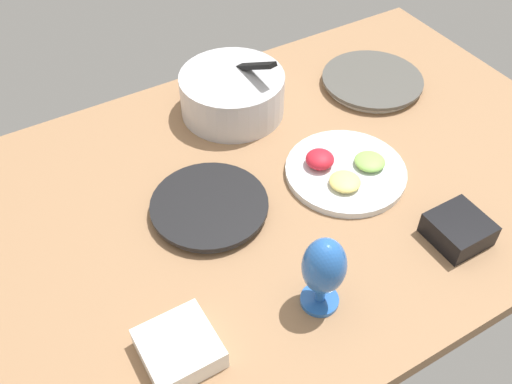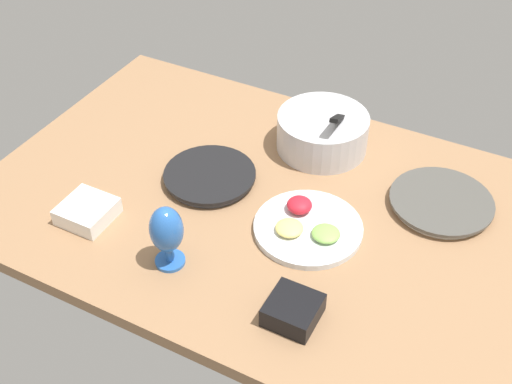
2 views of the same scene
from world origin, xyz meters
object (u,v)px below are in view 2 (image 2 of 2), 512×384
hurricane_glass_blue (167,232)px  square_bowl_white (87,211)px  fruit_platter (307,226)px  square_bowl_black (293,309)px  dinner_plate_left (210,176)px  mixing_bowl (323,131)px  dinner_plate_right (441,203)px

hurricane_glass_blue → square_bowl_white: hurricane_glass_blue is taller
fruit_platter → square_bowl_black: size_ratio=2.49×
dinner_plate_left → mixing_bowl: bearing=52.9°
dinner_plate_left → hurricane_glass_blue: (7.64, -32.61, 9.34)cm
square_bowl_black → fruit_platter: bearing=107.8°
square_bowl_white → fruit_platter: bearing=23.1°
hurricane_glass_blue → square_bowl_black: (35.05, -1.57, -7.73)cm
square_bowl_white → mixing_bowl: bearing=53.5°
hurricane_glass_blue → square_bowl_black: size_ratio=1.54×
mixing_bowl → hurricane_glass_blue: bearing=-103.4°
mixing_bowl → fruit_platter: 37.58cm
dinner_plate_right → hurricane_glass_blue: 76.65cm
dinner_plate_left → square_bowl_white: bearing=-125.9°
dinner_plate_left → mixing_bowl: size_ratio=0.97×
dinner_plate_right → hurricane_glass_blue: (-54.93, -52.62, 9.44)cm
dinner_plate_right → mixing_bowl: bearing=166.5°
mixing_bowl → square_bowl_white: size_ratio=2.07×
mixing_bowl → square_bowl_black: size_ratio=2.36×
dinner_plate_right → square_bowl_black: bearing=-110.1°
dinner_plate_right → mixing_bowl: size_ratio=1.04×
dinner_plate_left → mixing_bowl: mixing_bowl is taller
dinner_plate_right → fruit_platter: (-28.97, -25.90, 0.07)cm
square_bowl_black → square_bowl_white: size_ratio=0.88×
square_bowl_black → square_bowl_white: bearing=175.5°
square_bowl_black → dinner_plate_right: bearing=69.9°
dinner_plate_right → dinner_plate_left: bearing=-162.3°
dinner_plate_right → hurricane_glass_blue: hurricane_glass_blue is taller
fruit_platter → hurricane_glass_blue: bearing=-134.2°
square_bowl_white → dinner_plate_right: bearing=30.4°
dinner_plate_right → square_bowl_white: bearing=-149.6°
dinner_plate_left → square_bowl_black: square_bowl_black is taller
fruit_platter → square_bowl_white: bearing=-156.9°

